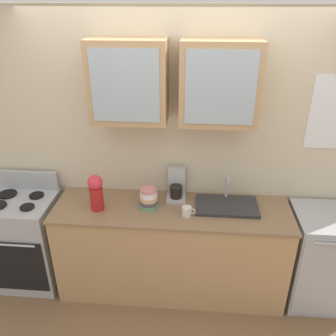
% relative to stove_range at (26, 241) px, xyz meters
% --- Properties ---
extents(ground_plane, '(10.00, 10.00, 0.00)m').
position_rel_stove_range_xyz_m(ground_plane, '(1.40, 0.00, -0.46)').
color(ground_plane, brown).
extents(back_wall_unit, '(3.99, 0.42, 2.52)m').
position_rel_stove_range_xyz_m(back_wall_unit, '(1.40, 0.31, 0.94)').
color(back_wall_unit, beige).
rests_on(back_wall_unit, ground_plane).
extents(counter, '(2.08, 0.59, 0.91)m').
position_rel_stove_range_xyz_m(counter, '(1.40, 0.00, -0.01)').
color(counter, tan).
rests_on(counter, ground_plane).
extents(stove_range, '(0.62, 0.57, 1.09)m').
position_rel_stove_range_xyz_m(stove_range, '(0.00, 0.00, 0.00)').
color(stove_range, '#ADAFB5').
rests_on(stove_range, ground_plane).
extents(sink_faucet, '(0.54, 0.32, 0.25)m').
position_rel_stove_range_xyz_m(sink_faucet, '(1.88, 0.06, 0.46)').
color(sink_faucet, '#2D2D30').
rests_on(sink_faucet, counter).
extents(bowl_stack, '(0.18, 0.18, 0.18)m').
position_rel_stove_range_xyz_m(bowl_stack, '(1.20, 0.01, 0.53)').
color(bowl_stack, '#669972').
rests_on(bowl_stack, counter).
extents(vase, '(0.13, 0.13, 0.33)m').
position_rel_stove_range_xyz_m(vase, '(0.76, -0.06, 0.62)').
color(vase, '#B21E1E').
rests_on(vase, counter).
extents(cup_near_sink, '(0.11, 0.08, 0.09)m').
position_rel_stove_range_xyz_m(cup_near_sink, '(1.53, -0.10, 0.49)').
color(cup_near_sink, silver).
rests_on(cup_near_sink, counter).
extents(dishwasher, '(0.60, 0.58, 0.91)m').
position_rel_stove_range_xyz_m(dishwasher, '(2.76, -0.00, -0.01)').
color(dishwasher, '#ADAFB5').
rests_on(dishwasher, ground_plane).
extents(coffee_maker, '(0.17, 0.20, 0.29)m').
position_rel_stove_range_xyz_m(coffee_maker, '(1.43, 0.20, 0.55)').
color(coffee_maker, '#B7B7BC').
rests_on(coffee_maker, counter).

